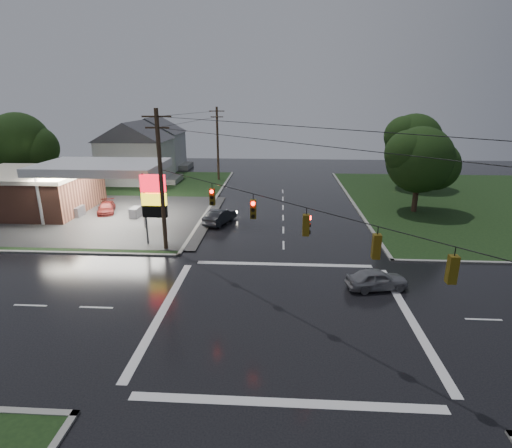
# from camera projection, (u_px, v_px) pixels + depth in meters

# --- Properties ---
(ground) EXTENTS (120.00, 120.00, 0.00)m
(ground) POSITION_uv_depth(u_px,v_px,m) (284.00, 313.00, 22.69)
(ground) COLOR black
(ground) RESTS_ON ground
(grass_nw) EXTENTS (36.00, 36.00, 0.08)m
(grass_nw) POSITION_uv_depth(u_px,v_px,m) (71.00, 197.00, 48.92)
(grass_nw) COLOR black
(grass_nw) RESTS_ON ground
(grass_ne) EXTENTS (36.00, 36.00, 0.08)m
(grass_ne) POSITION_uv_depth(u_px,v_px,m) (509.00, 204.00, 45.92)
(grass_ne) COLOR black
(grass_ne) RESTS_ON ground
(gas_station) EXTENTS (26.20, 18.00, 5.60)m
(gas_station) POSITION_uv_depth(u_px,v_px,m) (40.00, 188.00, 42.15)
(gas_station) COLOR #2D2D2D
(gas_station) RESTS_ON ground
(pylon_sign) EXTENTS (2.00, 0.35, 6.00)m
(pylon_sign) POSITION_uv_depth(u_px,v_px,m) (154.00, 198.00, 32.08)
(pylon_sign) COLOR #59595E
(pylon_sign) RESTS_ON ground
(utility_pole_nw) EXTENTS (2.20, 0.32, 11.00)m
(utility_pole_nw) POSITION_uv_depth(u_px,v_px,m) (161.00, 180.00, 30.55)
(utility_pole_nw) COLOR #382619
(utility_pole_nw) RESTS_ON ground
(utility_pole_n) EXTENTS (2.20, 0.32, 10.50)m
(utility_pole_n) POSITION_uv_depth(u_px,v_px,m) (218.00, 143.00, 57.74)
(utility_pole_n) COLOR #382619
(utility_pole_n) RESTS_ON ground
(traffic_signals) EXTENTS (26.87, 26.87, 1.47)m
(traffic_signals) POSITION_uv_depth(u_px,v_px,m) (288.00, 203.00, 20.72)
(traffic_signals) COLOR black
(traffic_signals) RESTS_ON ground
(house_near) EXTENTS (11.05, 8.48, 8.60)m
(house_near) POSITION_uv_depth(u_px,v_px,m) (136.00, 151.00, 56.82)
(house_near) COLOR silver
(house_near) RESTS_ON ground
(house_far) EXTENTS (11.05, 8.48, 8.60)m
(house_far) POSITION_uv_depth(u_px,v_px,m) (155.00, 142.00, 68.29)
(house_far) COLOR silver
(house_far) RESTS_ON ground
(tree_nw_behind) EXTENTS (8.93, 7.60, 10.00)m
(tree_nw_behind) POSITION_uv_depth(u_px,v_px,m) (21.00, 143.00, 51.31)
(tree_nw_behind) COLOR black
(tree_nw_behind) RESTS_ON ground
(tree_ne_near) EXTENTS (7.99, 6.80, 8.98)m
(tree_ne_near) POSITION_uv_depth(u_px,v_px,m) (421.00, 160.00, 41.12)
(tree_ne_near) COLOR black
(tree_ne_near) RESTS_ON ground
(tree_ne_far) EXTENTS (8.46, 7.20, 9.80)m
(tree_ne_far) POSITION_uv_depth(u_px,v_px,m) (415.00, 142.00, 52.18)
(tree_ne_far) COLOR black
(tree_ne_far) RESTS_ON ground
(car_north) EXTENTS (2.96, 4.62, 1.44)m
(car_north) POSITION_uv_depth(u_px,v_px,m) (220.00, 216.00, 38.73)
(car_north) COLOR black
(car_north) RESTS_ON ground
(car_crossing) EXTENTS (4.12, 2.30, 1.32)m
(car_crossing) POSITION_uv_depth(u_px,v_px,m) (377.00, 279.00, 25.44)
(car_crossing) COLOR slate
(car_crossing) RESTS_ON ground
(car_pump) EXTENTS (2.78, 4.32, 1.16)m
(car_pump) POSITION_uv_depth(u_px,v_px,m) (106.00, 208.00, 42.25)
(car_pump) COLOR #4F1412
(car_pump) RESTS_ON ground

